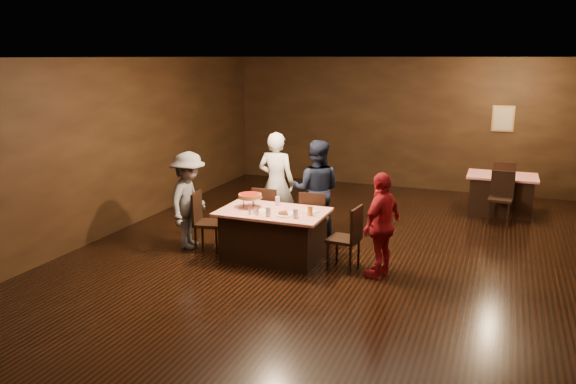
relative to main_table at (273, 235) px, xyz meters
The scene contains 23 objects.
room 2.05m from the main_table, 34.50° to the left, with size 10.00×10.04×3.02m.
main_table is the anchor object (origin of this frame).
back_table 5.10m from the main_table, 51.61° to the left, with size 1.30×0.90×0.77m, color #B9100C.
chair_far_left 0.85m from the main_table, 118.07° to the left, with size 0.42×0.42×0.95m, color black.
chair_far_right 0.85m from the main_table, 61.93° to the left, with size 0.42×0.42×0.95m, color black.
chair_end_left 1.10m from the main_table, behind, with size 0.42×0.42×0.95m, color black.
chair_end_right 1.10m from the main_table, ahead, with size 0.42×0.42×0.95m, color black.
chair_back_near 4.57m from the main_table, 46.15° to the left, with size 0.42×0.42×0.95m, color black.
chair_back_far 5.58m from the main_table, 55.44° to the left, with size 0.42×0.42×0.95m, color black.
diner_white_jacket 1.44m from the main_table, 110.25° to the left, with size 0.65×0.42×1.77m, color white.
diner_navy_hoodie 1.31m from the main_table, 76.56° to the left, with size 0.82×0.64×1.69m, color black.
diner_grey_knit 1.53m from the main_table, behind, with size 1.01×0.58×1.56m, color slate.
diner_red_shirt 1.69m from the main_table, ahead, with size 0.87×0.36×1.49m, color #A61722.
pizza_stand 0.70m from the main_table, behind, with size 0.38×0.38×0.22m.
plate_with_slice 0.51m from the main_table, 35.75° to the right, with size 0.25×0.25×0.06m.
plate_empty 0.69m from the main_table, 15.26° to the left, with size 0.25×0.25×0.01m, color white.
glass_front_left 0.55m from the main_table, 80.54° to the right, with size 0.08×0.08×0.14m, color silver.
glass_front_right 0.69m from the main_table, 29.05° to the right, with size 0.08×0.08×0.14m, color silver.
glass_amber 0.75m from the main_table, ahead, with size 0.08×0.08×0.14m, color #BF7F26.
glass_back 0.55m from the main_table, 99.46° to the left, with size 0.08×0.08×0.14m, color silver.
condiments 0.55m from the main_table, 122.43° to the right, with size 0.17×0.10×0.09m.
napkin_center 0.49m from the main_table, ahead, with size 0.16×0.16×0.01m, color white.
napkin_left 0.42m from the main_table, 161.57° to the right, with size 0.16×0.16×0.01m, color white.
Camera 1 is at (2.25, -8.05, 3.02)m, focal length 35.00 mm.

